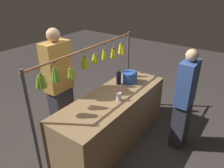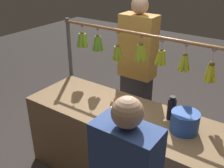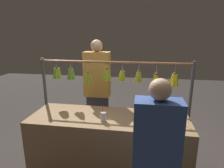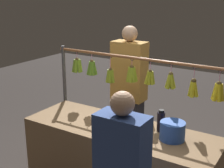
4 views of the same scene
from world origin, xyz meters
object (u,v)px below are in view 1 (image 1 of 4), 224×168
(drink_cup, at_px, (119,96))
(customer_person, at_px, (184,101))
(water_bottle, at_px, (119,78))
(vendor_person, at_px, (59,87))
(blue_bucket, at_px, (130,77))

(drink_cup, xyz_separation_m, customer_person, (-0.59, 0.76, -0.11))
(water_bottle, relative_size, customer_person, 0.15)
(drink_cup, distance_m, vendor_person, 0.96)
(blue_bucket, bearing_deg, water_bottle, -33.31)
(vendor_person, distance_m, customer_person, 1.89)
(vendor_person, xyz_separation_m, customer_person, (-0.88, 1.67, -0.11))
(water_bottle, xyz_separation_m, customer_person, (-0.16, 1.05, -0.16))
(blue_bucket, height_order, vendor_person, vendor_person)
(blue_bucket, xyz_separation_m, drink_cup, (0.60, 0.18, -0.03))
(drink_cup, bearing_deg, vendor_person, -72.32)
(water_bottle, bearing_deg, customer_person, 98.80)
(vendor_person, relative_size, customer_person, 1.14)
(water_bottle, relative_size, blue_bucket, 0.95)
(drink_cup, height_order, vendor_person, vendor_person)
(water_bottle, relative_size, drink_cup, 1.11)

